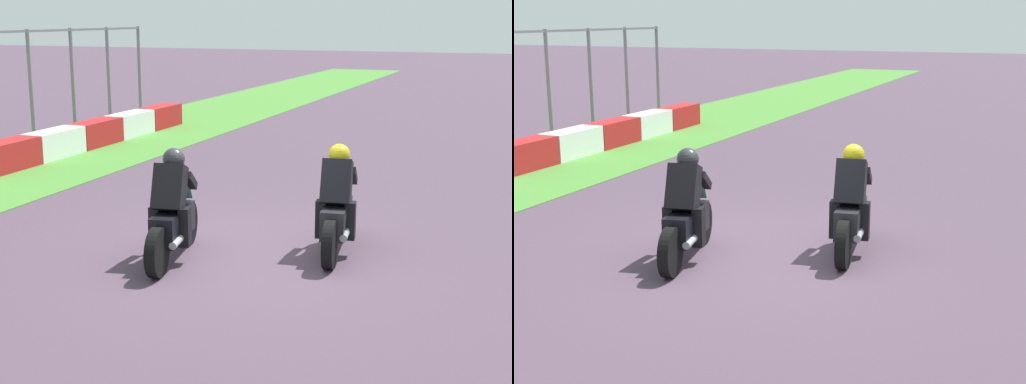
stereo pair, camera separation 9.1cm
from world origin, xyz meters
The scene contains 3 objects.
ground_plane centered at (0.00, 0.00, 0.00)m, with size 120.00×120.00×0.00m, color #4E3B4B.
rider_lane_a centered at (0.56, -1.07, 0.62)m, with size 2.04×0.59×1.51m.
rider_lane_b centered at (-0.56, 0.89, 0.62)m, with size 2.03×0.63×1.51m.
Camera 1 is at (-9.06, -3.65, 3.21)m, focal length 52.22 mm.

